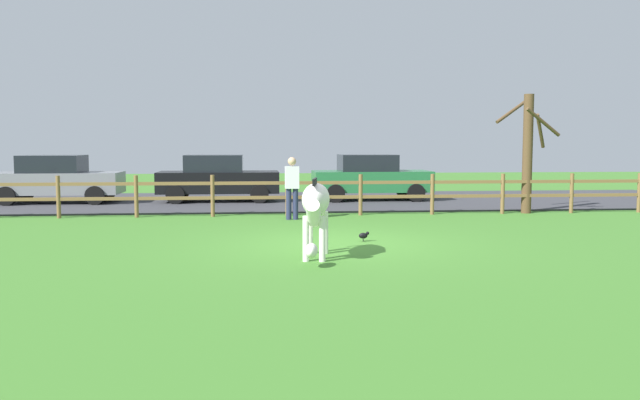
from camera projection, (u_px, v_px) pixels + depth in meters
The scene contains 10 objects.
ground_plane at pixel (337, 243), 13.09m from camera, with size 60.00×60.00×0.00m, color #3D7528.
parking_asphalt at pixel (306, 201), 22.31m from camera, with size 28.00×7.40×0.05m, color #38383D.
paddock_fence at pixel (287, 192), 17.92m from camera, with size 20.51×0.11×1.14m.
bare_tree at pixel (528, 150), 18.53m from camera, with size 1.64×1.67×3.39m.
zebra at pixel (315, 206), 11.32m from camera, with size 0.67×1.93×1.41m.
crow_on_grass at pixel (364, 235), 13.32m from camera, with size 0.21×0.10×0.20m.
parked_car_green at pixel (370, 177), 22.34m from camera, with size 4.03×1.93×1.56m.
parked_car_grey at pixel (57, 179), 21.28m from camera, with size 4.02×1.92×1.56m.
parked_car_black at pixel (218, 178), 21.84m from camera, with size 4.01×1.91×1.56m.
visitor_near_fence at pixel (292, 185), 17.05m from camera, with size 0.37×0.23×1.64m.
Camera 1 is at (-1.52, -12.88, 2.02)m, focal length 36.56 mm.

